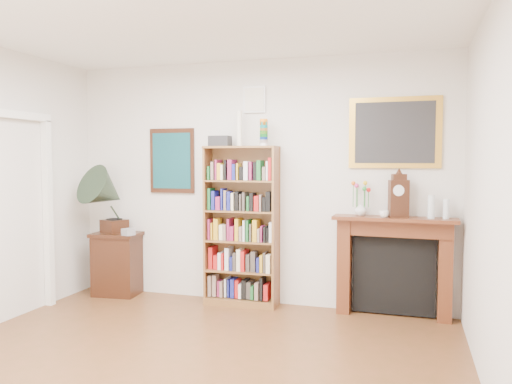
# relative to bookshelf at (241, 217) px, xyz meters

# --- Properties ---
(room) EXTENTS (4.51, 5.01, 2.81)m
(room) POSITION_rel_bookshelf_xyz_m (0.11, -2.33, 0.38)
(room) COLOR brown
(room) RESTS_ON ground
(door_casing) EXTENTS (0.08, 1.02, 2.17)m
(door_casing) POSITION_rel_bookshelf_xyz_m (-2.09, -1.13, 0.25)
(door_casing) COLOR white
(door_casing) RESTS_ON left_wall
(teal_poster) EXTENTS (0.58, 0.04, 0.78)m
(teal_poster) POSITION_rel_bookshelf_xyz_m (-0.94, 0.15, 0.64)
(teal_poster) COLOR black
(teal_poster) RESTS_ON back_wall
(small_picture) EXTENTS (0.26, 0.04, 0.30)m
(small_picture) POSITION_rel_bookshelf_xyz_m (0.11, 0.15, 1.34)
(small_picture) COLOR white
(small_picture) RESTS_ON back_wall
(gilt_painting) EXTENTS (0.95, 0.04, 0.75)m
(gilt_painting) POSITION_rel_bookshelf_xyz_m (1.66, 0.15, 0.94)
(gilt_painting) COLOR gold
(gilt_painting) RESTS_ON back_wall
(bookshelf) EXTENTS (0.85, 0.33, 2.09)m
(bookshelf) POSITION_rel_bookshelf_xyz_m (0.00, 0.00, 0.00)
(bookshelf) COLOR brown
(bookshelf) RESTS_ON floor
(side_cabinet) EXTENTS (0.60, 0.46, 0.77)m
(side_cabinet) POSITION_rel_bookshelf_xyz_m (-1.60, -0.05, -0.63)
(side_cabinet) COLOR black
(side_cabinet) RESTS_ON floor
(fireplace) EXTENTS (1.27, 0.35, 1.07)m
(fireplace) POSITION_rel_bookshelf_xyz_m (1.68, 0.08, -0.39)
(fireplace) COLOR #502412
(fireplace) RESTS_ON floor
(gramophone) EXTENTS (0.70, 0.78, 0.84)m
(gramophone) POSITION_rel_bookshelf_xyz_m (-1.65, -0.16, 0.23)
(gramophone) COLOR black
(gramophone) RESTS_ON side_cabinet
(cd_stack) EXTENTS (0.16, 0.16, 0.08)m
(cd_stack) POSITION_rel_bookshelf_xyz_m (-1.35, -0.19, -0.21)
(cd_stack) COLOR #A6A5B1
(cd_stack) RESTS_ON side_cabinet
(mantel_clock) EXTENTS (0.22, 0.16, 0.45)m
(mantel_clock) POSITION_rel_bookshelf_xyz_m (1.72, 0.01, 0.27)
(mantel_clock) COLOR black
(mantel_clock) RESTS_ON fireplace
(flower_vase) EXTENTS (0.17, 0.17, 0.14)m
(flower_vase) POSITION_rel_bookshelf_xyz_m (1.33, 0.05, 0.12)
(flower_vase) COLOR silver
(flower_vase) RESTS_ON fireplace
(teacup) EXTENTS (0.11, 0.11, 0.07)m
(teacup) POSITION_rel_bookshelf_xyz_m (1.58, -0.06, 0.09)
(teacup) COLOR silver
(teacup) RESTS_ON fireplace
(bottle_left) EXTENTS (0.07, 0.07, 0.24)m
(bottle_left) POSITION_rel_bookshelf_xyz_m (2.04, 0.01, 0.17)
(bottle_left) COLOR silver
(bottle_left) RESTS_ON fireplace
(bottle_right) EXTENTS (0.06, 0.06, 0.20)m
(bottle_right) POSITION_rel_bookshelf_xyz_m (2.18, 0.02, 0.15)
(bottle_right) COLOR silver
(bottle_right) RESTS_ON fireplace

